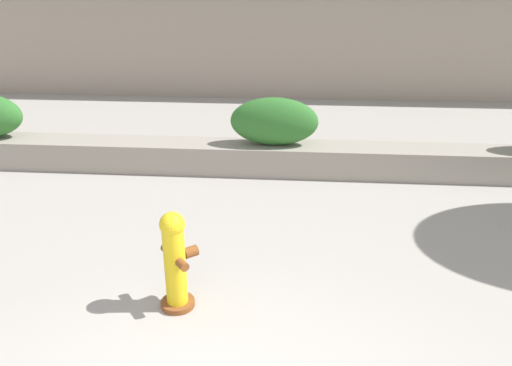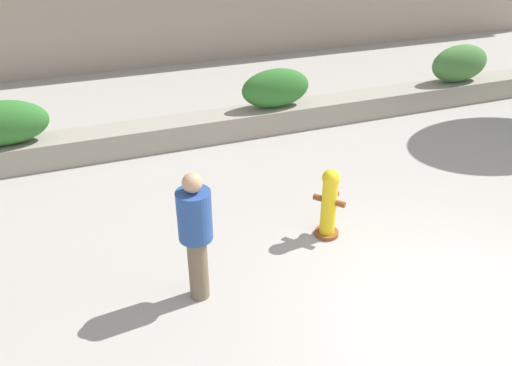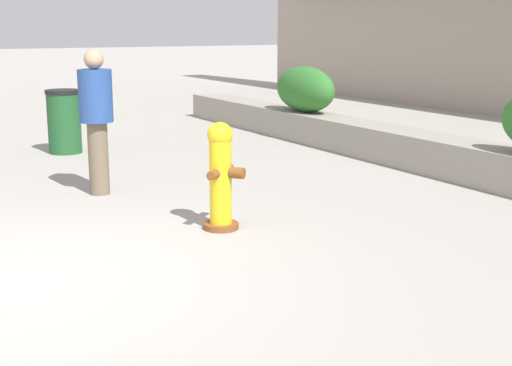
{
  "view_description": "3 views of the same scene",
  "coord_description": "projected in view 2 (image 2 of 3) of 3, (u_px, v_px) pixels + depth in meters",
  "views": [
    {
      "loc": [
        0.52,
        -2.12,
        3.21
      ],
      "look_at": [
        0.05,
        3.78,
        0.71
      ],
      "focal_mm": 35.0,
      "sensor_mm": 36.0,
      "label": 1
    },
    {
      "loc": [
        -3.75,
        -3.15,
        4.3
      ],
      "look_at": [
        -1.4,
        3.02,
        0.55
      ],
      "focal_mm": 35.0,
      "sensor_mm": 36.0,
      "label": 2
    },
    {
      "loc": [
        5.54,
        -1.0,
        2.0
      ],
      "look_at": [
        -0.19,
        2.26,
        0.54
      ],
      "focal_mm": 50.0,
      "sensor_mm": 36.0,
      "label": 3
    }
  ],
  "objects": [
    {
      "name": "pedestrian",
      "position": [
        196.0,
        230.0,
        5.75
      ],
      "size": [
        0.52,
        0.52,
        1.73
      ],
      "color": "brown",
      "rests_on": "ground"
    },
    {
      "name": "hedge_bush_2",
      "position": [
        460.0,
        63.0,
        11.77
      ],
      "size": [
        1.52,
        0.62,
        0.88
      ],
      "primitive_type": "ellipsoid",
      "color": "#427538",
      "rests_on": "planter_wall_low"
    },
    {
      "name": "fire_hydrant",
      "position": [
        329.0,
        203.0,
        7.09
      ],
      "size": [
        0.5,
        0.5,
        1.08
      ],
      "color": "brown",
      "rests_on": "ground"
    },
    {
      "name": "hedge_bush_0",
      "position": [
        2.0,
        123.0,
        8.72
      ],
      "size": [
        1.56,
        0.67,
        0.8
      ],
      "primitive_type": "ellipsoid",
      "color": "#2D6B28",
      "rests_on": "planter_wall_low"
    },
    {
      "name": "hedge_bush_1",
      "position": [
        276.0,
        88.0,
        10.33
      ],
      "size": [
        1.48,
        0.57,
        0.81
      ],
      "primitive_type": "ellipsoid",
      "color": "#2D6B28",
      "rests_on": "planter_wall_low"
    },
    {
      "name": "planter_wall_low",
      "position": [
        268.0,
        119.0,
        10.6
      ],
      "size": [
        18.0,
        0.7,
        0.5
      ],
      "primitive_type": "cube",
      "color": "gray",
      "rests_on": "ground"
    },
    {
      "name": "ground_plane",
      "position": [
        459.0,
        321.0,
        5.85
      ],
      "size": [
        120.0,
        120.0,
        0.0
      ],
      "primitive_type": "plane",
      "color": "#9E9991"
    }
  ]
}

